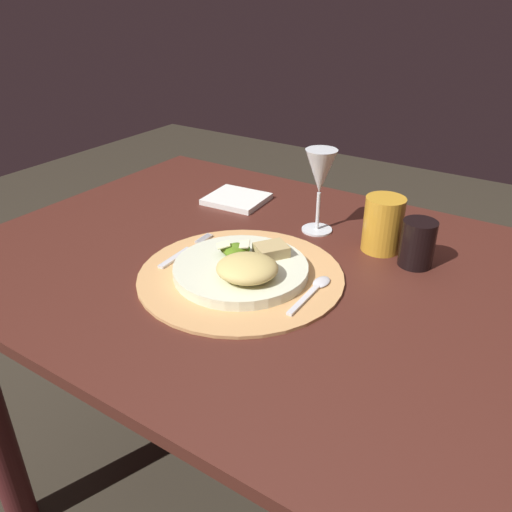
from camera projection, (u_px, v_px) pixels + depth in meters
dining_table at (276, 335)px, 1.04m from camera, size 1.22×0.85×0.75m
placemat at (241, 275)px, 0.93m from camera, size 0.37×0.37×0.01m
dinner_plate at (241, 269)px, 0.92m from camera, size 0.24×0.24×0.02m
pasta_serving at (245, 267)px, 0.88m from camera, size 0.14×0.14×0.04m
salad_greens at (236, 251)px, 0.95m from camera, size 0.07×0.08×0.03m
bread_piece at (271, 250)px, 0.95m from camera, size 0.07×0.07×0.02m
fork at (183, 252)px, 1.00m from camera, size 0.02×0.16×0.00m
spoon at (315, 288)px, 0.88m from camera, size 0.03×0.14×0.01m
napkin at (237, 199)px, 1.25m from camera, size 0.15×0.13×0.01m
wine_glass at (320, 175)px, 1.04m from camera, size 0.07×0.07×0.18m
amber_tumbler at (383, 224)px, 1.00m from camera, size 0.08×0.08×0.11m
dark_tumbler at (417, 243)px, 0.95m from camera, size 0.06×0.06×0.09m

